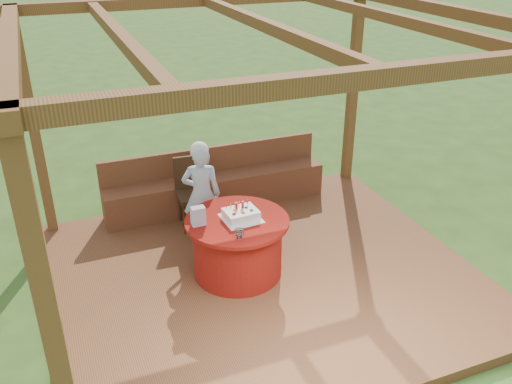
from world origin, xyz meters
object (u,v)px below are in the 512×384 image
at_px(table, 237,246).
at_px(chair, 193,188).
at_px(bench, 216,188).
at_px(drinking_glass, 239,234).
at_px(gift_bag, 198,216).
at_px(birthday_cake, 241,214).
at_px(elderly_woman, 201,192).

bearing_deg(table, chair, 95.82).
bearing_deg(bench, table, -99.64).
height_order(table, drinking_glass, drinking_glass).
relative_size(chair, gift_bag, 4.33).
distance_m(birthday_cake, drinking_glass, 0.39).
distance_m(table, birthday_cake, 0.39).
height_order(birthday_cake, drinking_glass, birthday_cake).
bearing_deg(chair, drinking_glass, -89.15).
relative_size(bench, drinking_glass, 30.58).
xyz_separation_m(bench, birthday_cake, (-0.23, -1.61, 0.46)).
relative_size(bench, gift_bag, 14.76).
bearing_deg(drinking_glass, birthday_cake, 67.22).
height_order(chair, elderly_woman, elderly_woman).
relative_size(elderly_woman, drinking_glass, 13.07).
bearing_deg(chair, elderly_woman, -93.00).
bearing_deg(birthday_cake, drinking_glass, -112.78).
height_order(bench, chair, chair).
bearing_deg(table, elderly_woman, 100.86).
height_order(chair, birthday_cake, chair).
distance_m(bench, drinking_glass, 2.06).
bearing_deg(gift_bag, chair, 75.40).
distance_m(gift_bag, drinking_glass, 0.51).
relative_size(chair, drinking_glass, 8.97).
bearing_deg(birthday_cake, chair, 97.83).
bearing_deg(bench, gift_bag, -113.54).
relative_size(table, gift_bag, 5.48).
bearing_deg(bench, drinking_glass, -100.86).
xyz_separation_m(bench, gift_bag, (-0.68, -1.57, 0.51)).
height_order(bench, drinking_glass, bench).
xyz_separation_m(chair, birthday_cake, (0.17, -1.27, 0.24)).
relative_size(gift_bag, drinking_glass, 2.07).
height_order(bench, table, bench).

